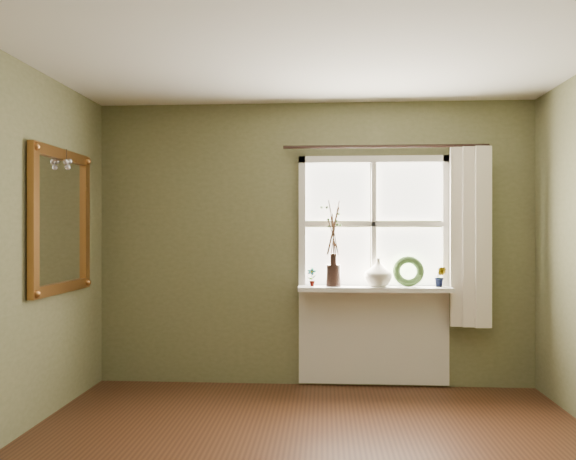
{
  "coord_description": "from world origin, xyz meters",
  "views": [
    {
      "loc": [
        0.1,
        -2.93,
        1.43
      ],
      "look_at": [
        -0.19,
        1.55,
        1.43
      ],
      "focal_mm": 35.0,
      "sensor_mm": 36.0,
      "label": 1
    }
  ],
  "objects_px": {
    "dark_jug": "(333,275)",
    "gilt_mirror": "(61,221)",
    "cream_vase": "(378,272)",
    "wreath": "(408,275)"
  },
  "relations": [
    {
      "from": "dark_jug",
      "to": "gilt_mirror",
      "type": "distance_m",
      "value": 2.33
    },
    {
      "from": "cream_vase",
      "to": "gilt_mirror",
      "type": "xyz_separation_m",
      "value": [
        -2.55,
        -0.76,
        0.45
      ]
    },
    {
      "from": "gilt_mirror",
      "to": "dark_jug",
      "type": "bearing_deg",
      "value": 19.54
    },
    {
      "from": "dark_jug",
      "to": "gilt_mirror",
      "type": "xyz_separation_m",
      "value": [
        -2.15,
        -0.76,
        0.48
      ]
    },
    {
      "from": "cream_vase",
      "to": "dark_jug",
      "type": "bearing_deg",
      "value": 180.0
    },
    {
      "from": "wreath",
      "to": "gilt_mirror",
      "type": "xyz_separation_m",
      "value": [
        -2.82,
        -0.8,
        0.47
      ]
    },
    {
      "from": "cream_vase",
      "to": "gilt_mirror",
      "type": "relative_size",
      "value": 0.22
    },
    {
      "from": "dark_jug",
      "to": "gilt_mirror",
      "type": "bearing_deg",
      "value": -160.46
    },
    {
      "from": "dark_jug",
      "to": "cream_vase",
      "type": "bearing_deg",
      "value": 0.0
    },
    {
      "from": "wreath",
      "to": "gilt_mirror",
      "type": "height_order",
      "value": "gilt_mirror"
    }
  ]
}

